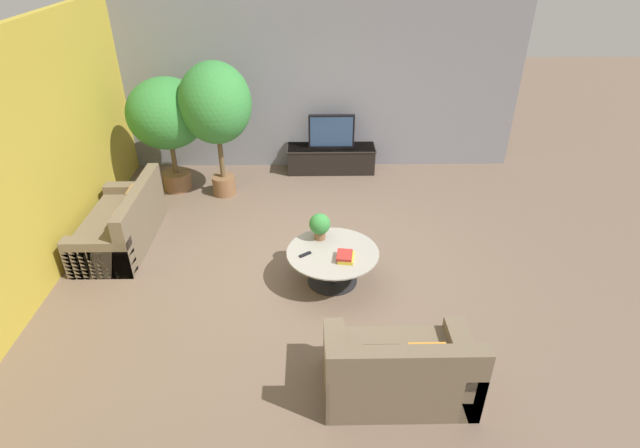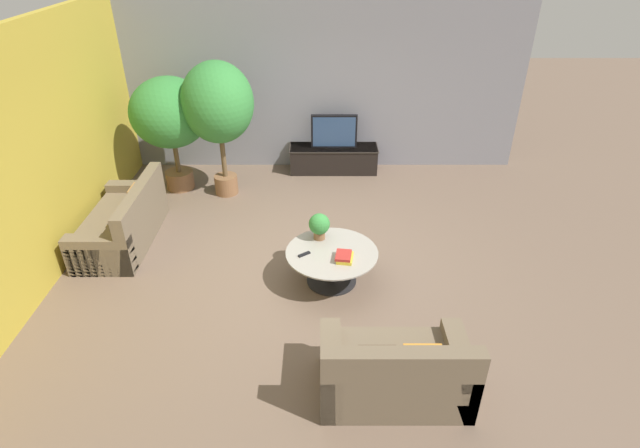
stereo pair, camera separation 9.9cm
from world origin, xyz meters
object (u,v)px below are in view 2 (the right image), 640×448
media_console (334,158)px  coffee_table (332,260)px  couch_by_wall (124,224)px  potted_palm_tall (170,115)px  couch_near_entry (395,372)px  potted_plant_tabletop (320,225)px  television (334,132)px  potted_palm_corner (218,105)px

media_console → coffee_table: size_ratio=1.39×
couch_by_wall → potted_palm_tall: bearing=167.5°
couch_near_entry → potted_plant_tabletop: couch_near_entry is taller
potted_plant_tabletop → media_console: bearing=85.1°
television → couch_near_entry: bearing=-84.9°
media_console → television: size_ratio=1.95×
media_console → potted_palm_tall: 2.92m
television → couch_by_wall: television is taller
potted_palm_tall → potted_palm_corner: size_ratio=0.87×
coffee_table → couch_near_entry: 1.85m
couch_near_entry → potted_plant_tabletop: (-0.71, 2.08, 0.36)m
couch_near_entry → potted_palm_corner: potted_palm_corner is taller
television → couch_near_entry: size_ratio=0.58×
television → coffee_table: bearing=-91.8°
potted_palm_corner → potted_plant_tabletop: 2.78m
television → potted_plant_tabletop: television is taller
television → potted_palm_tall: potted_palm_tall is taller
television → coffee_table: (-0.10, -3.32, -0.44)m
potted_palm_tall → potted_palm_corner: (0.82, -0.19, 0.22)m
couch_by_wall → couch_near_entry: same height
coffee_table → potted_plant_tabletop: 0.48m
couch_near_entry → potted_palm_corner: size_ratio=0.64×
coffee_table → potted_palm_corner: (-1.72, 2.44, 1.20)m
potted_palm_tall → potted_plant_tabletop: potted_palm_tall is taller
couch_near_entry → potted_palm_tall: potted_palm_tall is taller
media_console → television: television is taller
television → coffee_table: size_ratio=0.71×
television → couch_by_wall: bearing=-141.8°
television → potted_palm_corner: bearing=-154.2°
couch_by_wall → potted_palm_corner: size_ratio=0.80×
media_console → couch_by_wall: bearing=-141.8°
media_console → coffee_table: 3.32m
potted_palm_corner → media_console: bearing=25.9°
media_console → potted_palm_tall: size_ratio=0.84×
media_console → couch_by_wall: 3.84m
media_console → couch_near_entry: bearing=-84.9°
potted_palm_corner → couch_by_wall: bearing=-128.7°
coffee_table → couch_near_entry: size_ratio=0.81×
couch_near_entry → potted_plant_tabletop: size_ratio=4.02×
couch_by_wall → couch_near_entry: bearing=51.9°
coffee_table → potted_palm_corner: 3.21m
couch_by_wall → potted_palm_tall: size_ratio=0.92×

